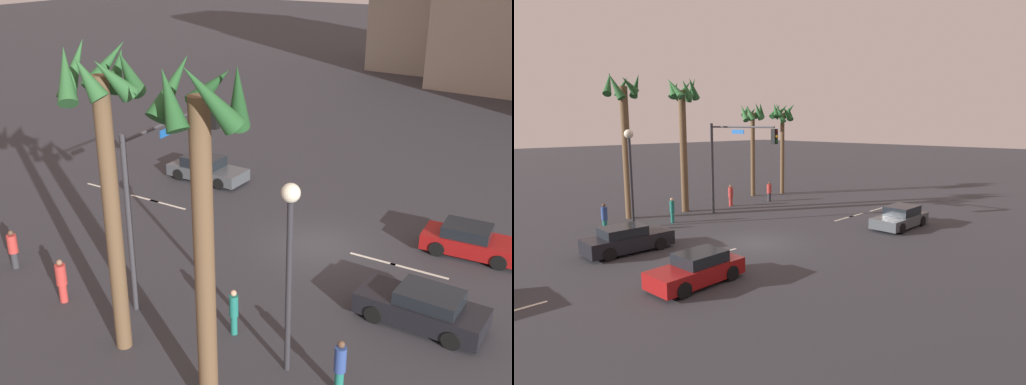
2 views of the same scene
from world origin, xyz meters
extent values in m
plane|color=#333338|center=(0.00, 0.00, 0.00)|extent=(220.00, 220.00, 0.00)
cube|color=silver|center=(-4.48, 0.00, 0.01)|extent=(2.40, 0.14, 0.01)
cube|color=silver|center=(-2.51, 0.00, 0.01)|extent=(2.00, 0.14, 0.01)
cube|color=silver|center=(9.95, 0.00, 0.01)|extent=(1.83, 0.14, 0.01)
cube|color=silver|center=(8.45, 0.00, 0.01)|extent=(2.27, 0.14, 0.01)
cube|color=silver|center=(12.95, 0.00, 0.01)|extent=(2.21, 0.14, 0.01)
cube|color=maroon|center=(-5.86, -2.54, 0.50)|extent=(4.06, 1.87, 0.67)
cube|color=black|center=(-5.62, -2.53, 1.07)|extent=(1.98, 1.57, 0.48)
cylinder|color=black|center=(-7.06, -3.39, 0.32)|extent=(0.65, 0.25, 0.64)
cylinder|color=black|center=(-7.13, -1.82, 0.32)|extent=(0.65, 0.25, 0.64)
cylinder|color=black|center=(-4.59, -3.27, 0.32)|extent=(0.65, 0.25, 0.64)
cylinder|color=black|center=(-4.67, -1.69, 0.32)|extent=(0.65, 0.25, 0.64)
cube|color=black|center=(-5.65, 3.58, 0.53)|extent=(4.42, 1.92, 0.74)
cube|color=black|center=(-5.91, 3.59, 1.13)|extent=(2.15, 1.62, 0.45)
cylinder|color=black|center=(-4.27, 4.35, 0.32)|extent=(0.65, 0.24, 0.64)
cylinder|color=black|center=(-4.33, 2.70, 0.32)|extent=(0.65, 0.24, 0.64)
cylinder|color=black|center=(-6.97, 4.46, 0.32)|extent=(0.65, 0.24, 0.64)
cylinder|color=black|center=(-7.03, 2.81, 0.32)|extent=(0.65, 0.24, 0.64)
cube|color=#474C51|center=(8.78, -3.93, 0.47)|extent=(4.41, 1.82, 0.62)
cube|color=black|center=(9.05, -3.93, 1.06)|extent=(2.12, 1.59, 0.56)
cylinder|color=black|center=(7.41, -4.78, 0.32)|extent=(0.64, 0.22, 0.64)
cylinder|color=black|center=(7.42, -3.07, 0.32)|extent=(0.64, 0.22, 0.64)
cylinder|color=black|center=(10.15, -4.79, 0.32)|extent=(0.64, 0.22, 0.64)
cylinder|color=black|center=(10.15, -3.08, 0.32)|extent=(0.64, 0.22, 0.64)
cylinder|color=#38383D|center=(3.30, 8.02, 3.26)|extent=(0.20, 0.20, 6.52)
cylinder|color=#38383D|center=(3.54, 5.14, 6.27)|extent=(0.60, 5.77, 0.12)
cube|color=black|center=(3.78, 2.26, 5.70)|extent=(0.35, 0.35, 0.95)
sphere|color=#360503|center=(3.79, 2.08, 5.99)|extent=(0.20, 0.20, 0.20)
sphere|color=orange|center=(3.79, 2.08, 5.69)|extent=(0.20, 0.20, 0.20)
sphere|color=black|center=(3.79, 2.08, 5.39)|extent=(0.20, 0.20, 0.20)
cube|color=#1959B2|center=(3.52, 5.43, 5.95)|extent=(0.13, 1.10, 0.28)
cylinder|color=#2D2D33|center=(-2.97, 8.16, 2.79)|extent=(0.18, 0.18, 5.59)
sphere|color=#F2EACC|center=(-2.97, 8.16, 5.87)|extent=(0.56, 0.56, 0.56)
cylinder|color=#BF3833|center=(5.88, 9.06, 0.36)|extent=(0.30, 0.30, 0.72)
cylinder|color=#BF3833|center=(5.88, 9.06, 1.11)|extent=(0.40, 0.40, 0.78)
sphere|color=#8C664C|center=(5.88, 9.06, 1.61)|extent=(0.21, 0.21, 0.21)
cylinder|color=#1E7266|center=(-0.55, 7.46, 0.35)|extent=(0.32, 0.32, 0.70)
cylinder|color=#1E7266|center=(-0.55, 7.46, 1.08)|extent=(0.43, 0.43, 0.76)
sphere|color=tan|center=(-0.55, 7.46, 1.57)|extent=(0.21, 0.21, 0.21)
cylinder|color=#333338|center=(9.50, 8.32, 0.35)|extent=(0.41, 0.41, 0.69)
cylinder|color=#BF3833|center=(9.50, 8.32, 1.07)|extent=(0.55, 0.55, 0.76)
sphere|color=brown|center=(9.50, 8.32, 1.55)|extent=(0.21, 0.21, 0.21)
cylinder|color=#1E7266|center=(-4.76, 8.27, 0.37)|extent=(0.37, 0.37, 0.74)
cylinder|color=#2D478C|center=(-4.76, 8.27, 1.14)|extent=(0.49, 0.49, 0.81)
sphere|color=brown|center=(-4.76, 8.27, 1.66)|extent=(0.22, 0.22, 0.22)
cylinder|color=brown|center=(-1.88, 10.72, 4.47)|extent=(0.54, 0.54, 8.93)
cone|color=#235628|center=(-1.00, 10.60, 9.02)|extent=(0.77, 1.62, 1.71)
cone|color=#235628|center=(-1.58, 11.39, 8.94)|extent=(1.29, 0.99, 1.56)
cone|color=#235628|center=(-2.59, 11.28, 9.10)|extent=(1.41, 1.58, 1.77)
cone|color=#235628|center=(-2.65, 10.24, 8.91)|extent=(1.19, 1.45, 1.87)
cone|color=#235628|center=(-1.77, 10.08, 9.00)|extent=(1.41, 0.77, 1.30)
cylinder|color=brown|center=(10.46, 11.31, 3.73)|extent=(0.39, 0.39, 7.45)
cone|color=#2D6633|center=(11.10, 11.25, 7.57)|extent=(0.69, 1.37, 1.30)
cone|color=#2D6633|center=(10.79, 11.82, 7.39)|extent=(1.28, 1.11, 1.31)
cone|color=#2D6633|center=(10.23, 11.88, 7.66)|extent=(1.37, 0.98, 1.28)
cone|color=#2D6633|center=(9.64, 11.57, 7.46)|extent=(0.98, 1.60, 1.70)
cone|color=#2D6633|center=(9.85, 11.03, 7.44)|extent=(0.96, 1.21, 1.46)
cone|color=#2D6633|center=(10.43, 10.54, 7.59)|extent=(1.20, 0.60, 1.64)
cone|color=#2D6633|center=(10.92, 10.72, 7.68)|extent=(1.41, 1.28, 1.53)
cylinder|color=brown|center=(13.33, 10.34, 3.72)|extent=(0.38, 0.38, 7.44)
cone|color=#235628|center=(14.16, 10.30, 7.72)|extent=(0.64, 1.68, 1.50)
cone|color=#235628|center=(13.84, 10.97, 7.65)|extent=(1.52, 1.38, 1.58)
cone|color=#235628|center=(13.29, 11.16, 7.68)|extent=(1.58, 0.63, 1.53)
cone|color=#235628|center=(12.70, 10.64, 7.72)|extent=(0.99, 1.26, 1.49)
cone|color=#235628|center=(12.52, 9.93, 7.44)|extent=(1.06, 1.35, 1.89)
cone|color=#235628|center=(13.20, 9.72, 7.46)|extent=(1.28, 0.78, 1.36)
cone|color=#235628|center=(13.66, 9.76, 7.41)|extent=(1.40, 1.13, 1.39)
cylinder|color=brown|center=(2.14, 9.89, 4.43)|extent=(0.51, 0.51, 8.85)
cone|color=#2D6633|center=(3.02, 9.94, 8.94)|extent=(0.63, 1.39, 1.82)
cone|color=#2D6633|center=(2.73, 10.52, 8.91)|extent=(1.51, 1.47, 1.69)
cone|color=#2D6633|center=(1.95, 10.49, 8.89)|extent=(1.24, 0.86, 1.37)
cone|color=#2D6633|center=(1.45, 10.07, 8.87)|extent=(0.90, 1.48, 1.42)
cone|color=#2D6633|center=(1.36, 9.55, 8.94)|extent=(1.13, 1.64, 1.63)
cone|color=#2D6633|center=(2.09, 9.23, 8.89)|extent=(1.07, 0.64, 1.44)
cone|color=#2D6633|center=(2.58, 9.15, 8.97)|extent=(1.61, 1.28, 1.69)
camera|label=1|loc=(-10.38, 21.93, 12.17)|focal=43.33mm
camera|label=2|loc=(-15.42, -16.05, 6.45)|focal=29.35mm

